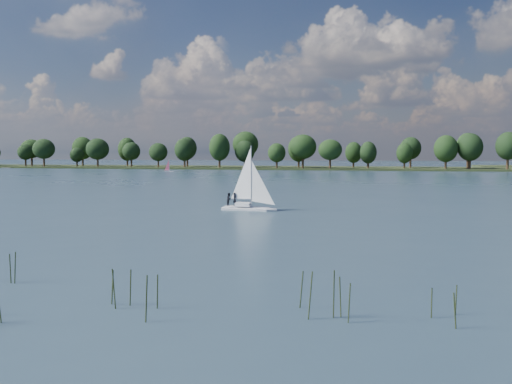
{
  "coord_description": "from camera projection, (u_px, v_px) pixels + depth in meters",
  "views": [
    {
      "loc": [
        6.5,
        -34.74,
        7.35
      ],
      "look_at": [
        -8.66,
        32.32,
        2.5
      ],
      "focal_mm": 40.0,
      "sensor_mm": 36.0,
      "label": 1
    }
  ],
  "objects": [
    {
      "name": "ground",
      "position": [
        356.0,
        183.0,
        133.04
      ],
      "size": [
        700.0,
        700.0,
        0.0
      ],
      "primitive_type": "plane",
      "color": "#233342",
      "rests_on": "ground"
    },
    {
      "name": "far_shore",
      "position": [
        369.0,
        169.0,
        242.01
      ],
      "size": [
        660.0,
        40.0,
        1.5
      ],
      "primitive_type": "cube",
      "color": "black",
      "rests_on": "ground"
    },
    {
      "name": "sailboat",
      "position": [
        246.0,
        192.0,
        71.59
      ],
      "size": [
        6.59,
        2.38,
        8.5
      ],
      "rotation": [
        0.0,
        0.0,
        -0.09
      ],
      "color": "silver",
      "rests_on": "ground"
    },
    {
      "name": "dinghy_pink",
      "position": [
        169.0,
        169.0,
        210.58
      ],
      "size": [
        3.36,
        2.01,
        5.04
      ],
      "rotation": [
        0.0,
        0.0,
        0.26
      ],
      "color": "white",
      "rests_on": "ground"
    },
    {
      "name": "pontoon",
      "position": [
        7.0,
        168.0,
        257.45
      ],
      "size": [
        4.11,
        2.23,
        0.5
      ],
      "primitive_type": "cube",
      "rotation": [
        0.0,
        0.0,
        0.06
      ],
      "color": "#5C5F61",
      "rests_on": "ground"
    },
    {
      "name": "treeline",
      "position": [
        370.0,
        150.0,
        238.0
      ],
      "size": [
        562.25,
        73.85,
        18.73
      ],
      "color": "black",
      "rests_on": "ground"
    },
    {
      "name": "reeds",
      "position": [
        242.0,
        292.0,
        26.38
      ],
      "size": [
        59.97,
        10.86,
        2.23
      ],
      "color": "#283316",
      "rests_on": "ground"
    }
  ]
}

